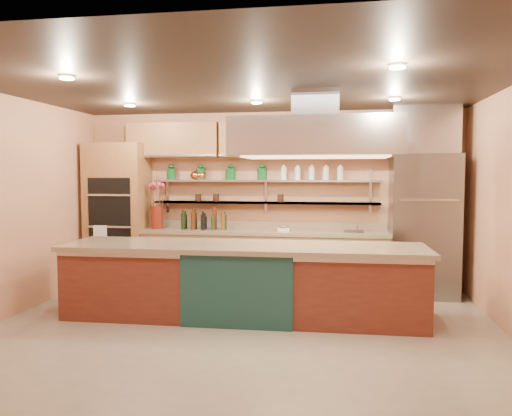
% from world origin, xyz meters
% --- Properties ---
extents(floor, '(6.00, 5.00, 0.02)m').
position_xyz_m(floor, '(0.00, 0.00, -0.01)').
color(floor, gray).
rests_on(floor, ground).
extents(ceiling, '(6.00, 5.00, 0.02)m').
position_xyz_m(ceiling, '(0.00, 0.00, 2.80)').
color(ceiling, black).
rests_on(ceiling, wall_back).
extents(wall_back, '(6.00, 0.04, 2.80)m').
position_xyz_m(wall_back, '(0.00, 2.50, 1.40)').
color(wall_back, tan).
rests_on(wall_back, floor).
extents(wall_front, '(6.00, 0.04, 2.80)m').
position_xyz_m(wall_front, '(0.00, -2.50, 1.40)').
color(wall_front, tan).
rests_on(wall_front, floor).
extents(oven_stack, '(0.95, 0.64, 2.30)m').
position_xyz_m(oven_stack, '(-2.45, 2.18, 1.15)').
color(oven_stack, '#996337').
rests_on(oven_stack, floor).
extents(refrigerator, '(0.95, 0.72, 2.10)m').
position_xyz_m(refrigerator, '(2.35, 2.14, 1.05)').
color(refrigerator, slate).
rests_on(refrigerator, floor).
extents(back_counter, '(3.84, 0.64, 0.93)m').
position_xyz_m(back_counter, '(-0.05, 2.20, 0.47)').
color(back_counter, '#9F7C5F').
rests_on(back_counter, floor).
extents(wall_shelf_lower, '(3.60, 0.26, 0.03)m').
position_xyz_m(wall_shelf_lower, '(-0.05, 2.37, 1.35)').
color(wall_shelf_lower, '#B9BBC1').
rests_on(wall_shelf_lower, wall_back).
extents(wall_shelf_upper, '(3.60, 0.26, 0.03)m').
position_xyz_m(wall_shelf_upper, '(-0.05, 2.37, 1.70)').
color(wall_shelf_upper, '#B9BBC1').
rests_on(wall_shelf_upper, wall_back).
extents(upper_cabinets, '(4.60, 0.36, 0.55)m').
position_xyz_m(upper_cabinets, '(0.00, 2.32, 2.35)').
color(upper_cabinets, '#996337').
rests_on(upper_cabinets, wall_back).
extents(range_hood, '(2.00, 1.00, 0.45)m').
position_xyz_m(range_hood, '(0.82, 0.60, 2.25)').
color(range_hood, '#B9BBC1').
rests_on(range_hood, ceiling).
extents(ceiling_downlights, '(4.00, 2.80, 0.02)m').
position_xyz_m(ceiling_downlights, '(0.00, 0.20, 2.77)').
color(ceiling_downlights, '#FFE5A5').
rests_on(ceiling_downlights, ceiling).
extents(island, '(4.46, 1.06, 0.93)m').
position_xyz_m(island, '(-0.08, 0.60, 0.46)').
color(island, maroon).
rests_on(island, floor).
extents(flower_vase, '(0.24, 0.24, 0.35)m').
position_xyz_m(flower_vase, '(-1.78, 2.15, 1.10)').
color(flower_vase, '#60170E').
rests_on(flower_vase, back_counter).
extents(oil_bottle_cluster, '(0.80, 0.42, 0.25)m').
position_xyz_m(oil_bottle_cluster, '(-1.00, 2.15, 1.05)').
color(oil_bottle_cluster, black).
rests_on(oil_bottle_cluster, back_counter).
extents(kitchen_scale, '(0.19, 0.16, 0.10)m').
position_xyz_m(kitchen_scale, '(0.28, 2.15, 0.98)').
color(kitchen_scale, silver).
rests_on(kitchen_scale, back_counter).
extents(bar_faucet, '(0.03, 0.03, 0.22)m').
position_xyz_m(bar_faucet, '(1.39, 2.25, 1.04)').
color(bar_faucet, white).
rests_on(bar_faucet, back_counter).
extents(copper_kettle, '(0.20, 0.20, 0.14)m').
position_xyz_m(copper_kettle, '(-1.19, 2.37, 1.79)').
color(copper_kettle, '#C55B2D').
rests_on(copper_kettle, wall_shelf_upper).
extents(green_canister, '(0.15, 0.15, 0.16)m').
position_xyz_m(green_canister, '(-0.62, 2.37, 1.80)').
color(green_canister, '#0F461B').
rests_on(green_canister, wall_shelf_upper).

